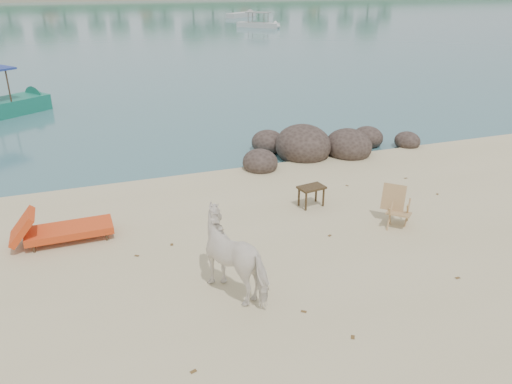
% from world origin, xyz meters
% --- Properties ---
extents(water, '(400.00, 400.00, 0.00)m').
position_xyz_m(water, '(0.00, 90.00, 0.00)').
color(water, '#35676A').
rests_on(water, ground).
extents(boulders, '(6.33, 2.86, 1.31)m').
position_xyz_m(boulders, '(3.01, 6.44, 0.25)').
color(boulders, '#2E231E').
rests_on(boulders, ground).
extents(cow, '(1.51, 1.88, 1.45)m').
position_xyz_m(cow, '(-1.71, 0.06, 0.72)').
color(cow, white).
rests_on(cow, ground).
extents(side_table, '(0.69, 0.51, 0.51)m').
position_xyz_m(side_table, '(1.07, 2.85, 0.26)').
color(side_table, black).
rests_on(side_table, ground).
extents(lounge_chair, '(2.24, 0.82, 0.67)m').
position_xyz_m(lounge_chair, '(-4.53, 3.04, 0.33)').
color(lounge_chair, red).
rests_on(lounge_chair, ground).
extents(deck_chair, '(0.83, 0.84, 0.88)m').
position_xyz_m(deck_chair, '(2.47, 1.24, 0.44)').
color(deck_chair, tan).
rests_on(deck_chair, ground).
extents(boat_mid, '(4.74, 4.88, 2.71)m').
position_xyz_m(boat_mid, '(16.40, 48.87, 1.36)').
color(boat_mid, '#B6B7B3').
rests_on(boat_mid, water).
extents(boat_far, '(5.89, 4.97, 0.73)m').
position_xyz_m(boat_far, '(19.67, 65.05, 0.37)').
color(boat_far, '#B3B3AF').
rests_on(boat_far, water).
extents(dead_leaves, '(8.95, 5.63, 0.00)m').
position_xyz_m(dead_leaves, '(-0.21, 1.11, 0.00)').
color(dead_leaves, brown).
rests_on(dead_leaves, ground).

